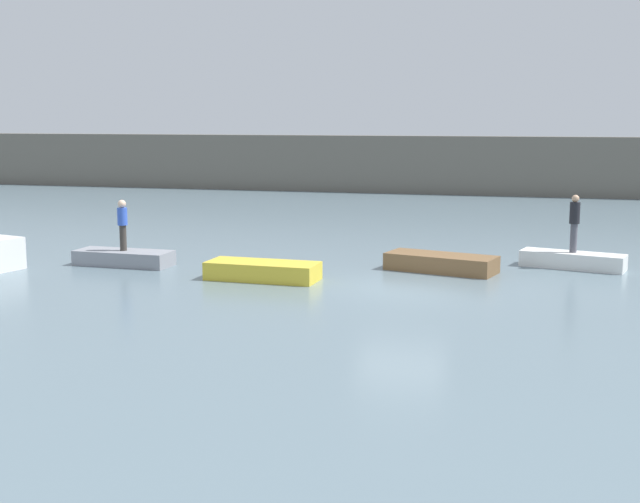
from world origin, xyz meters
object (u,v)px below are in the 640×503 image
Objects in this scene: rowboat_grey at (124,258)px; rowboat_brown at (441,263)px; rowboat_white at (573,260)px; rowboat_yellow at (263,271)px; person_blue_shirt at (123,222)px; person_dark_shirt at (574,220)px.

rowboat_grey is 0.93× the size of rowboat_brown.
rowboat_brown reaches higher than rowboat_white.
rowboat_yellow is 5.41m from person_blue_shirt.
rowboat_grey is at bearing 169.52° from rowboat_yellow.
rowboat_yellow is at bearing -10.64° from rowboat_grey.
rowboat_yellow is at bearing -136.78° from rowboat_brown.
rowboat_white is (8.93, 4.38, -0.01)m from rowboat_yellow.
rowboat_brown is (4.94, 2.75, 0.00)m from rowboat_yellow.
rowboat_brown is at bearing 9.07° from person_blue_shirt.
rowboat_brown is at bearing 10.81° from rowboat_grey.
rowboat_white is (3.99, 1.63, -0.01)m from rowboat_brown.
person_blue_shirt reaches higher than rowboat_yellow.
person_blue_shirt is (-14.10, -3.24, -0.12)m from person_dark_shirt.
person_dark_shirt is at bearing 14.69° from rowboat_grey.
person_blue_shirt reaches higher than rowboat_grey.
person_dark_shirt reaches higher than rowboat_brown.
rowboat_brown is at bearing -143.67° from rowboat_white.
rowboat_grey is 5.29m from rowboat_yellow.
rowboat_white is at bearing 28.00° from rowboat_yellow.
rowboat_brown is 4.31m from rowboat_white.
rowboat_grey is 14.52m from person_dark_shirt.
rowboat_white is 1.28m from person_dark_shirt.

